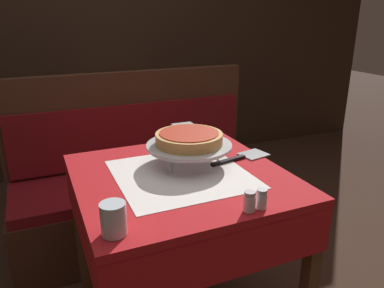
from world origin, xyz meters
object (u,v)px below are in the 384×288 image
(dining_table_rear, at_px, (127,106))
(pizza_pan_stand, at_px, (189,146))
(deep_dish_pizza, at_px, (189,138))
(water_glass_near, at_px, (113,219))
(pepper_shaker, at_px, (262,199))
(dining_table_front, at_px, (181,201))
(booth_bench, at_px, (142,194))
(napkin_holder, at_px, (183,133))
(pizza_server, at_px, (242,157))
(salt_shaker, at_px, (249,202))
(condiment_caddy, at_px, (137,88))

(dining_table_rear, relative_size, pizza_pan_stand, 2.20)
(deep_dish_pizza, height_order, water_glass_near, deep_dish_pizza)
(pepper_shaker, bearing_deg, pizza_pan_stand, 98.25)
(deep_dish_pizza, distance_m, water_glass_near, 0.57)
(water_glass_near, relative_size, pepper_shaker, 1.44)
(dining_table_front, bearing_deg, booth_bench, 85.82)
(pizza_pan_stand, bearing_deg, dining_table_front, -130.11)
(napkin_holder, bearing_deg, pepper_shaker, -91.55)
(booth_bench, bearing_deg, dining_table_rear, 81.27)
(dining_table_rear, relative_size, booth_bench, 0.51)
(napkin_holder, bearing_deg, pizza_pan_stand, -106.89)
(pizza_pan_stand, bearing_deg, pizza_server, -8.20)
(booth_bench, bearing_deg, deep_dish_pizza, -89.07)
(deep_dish_pizza, xyz_separation_m, pepper_shaker, (0.06, -0.44, -0.08))
(dining_table_front, xyz_separation_m, pizza_server, (0.30, 0.05, 0.12))
(deep_dish_pizza, bearing_deg, water_glass_near, -135.25)
(booth_bench, xyz_separation_m, pizza_server, (0.25, -0.75, 0.48))
(salt_shaker, bearing_deg, dining_table_front, 103.93)
(dining_table_front, xyz_separation_m, booth_bench, (0.06, 0.80, -0.35))
(pepper_shaker, bearing_deg, pizza_server, 67.45)
(dining_table_rear, bearing_deg, dining_table_front, -96.43)
(deep_dish_pizza, bearing_deg, napkin_holder, 73.11)
(pizza_server, xyz_separation_m, condiment_caddy, (-0.03, 1.56, 0.04))
(dining_table_rear, distance_m, booth_bench, 0.88)
(booth_bench, xyz_separation_m, water_glass_near, (-0.39, -1.12, 0.52))
(pizza_server, bearing_deg, dining_table_front, -170.67)
(pizza_server, height_order, napkin_holder, napkin_holder)
(dining_table_front, xyz_separation_m, water_glass_near, (-0.33, -0.32, 0.17))
(dining_table_front, relative_size, pepper_shaker, 12.00)
(deep_dish_pizza, relative_size, condiment_caddy, 1.76)
(deep_dish_pizza, height_order, napkin_holder, deep_dish_pizza)
(salt_shaker, xyz_separation_m, pepper_shaker, (0.05, 0.00, -0.00))
(water_glass_near, height_order, pepper_shaker, water_glass_near)
(pizza_pan_stand, bearing_deg, deep_dish_pizza, 26.57)
(booth_bench, height_order, pizza_pan_stand, booth_bench)
(dining_table_front, height_order, condiment_caddy, condiment_caddy)
(pepper_shaker, xyz_separation_m, condiment_caddy, (0.14, 1.96, 0.01))
(booth_bench, distance_m, pepper_shaker, 1.27)
(pizza_server, relative_size, water_glass_near, 3.09)
(pizza_server, xyz_separation_m, salt_shaker, (-0.22, -0.41, 0.03))
(booth_bench, relative_size, salt_shaker, 22.36)
(dining_table_rear, bearing_deg, water_glass_near, -105.06)
(pizza_pan_stand, height_order, salt_shaker, pizza_pan_stand)
(booth_bench, distance_m, deep_dish_pizza, 0.93)
(salt_shaker, bearing_deg, pizza_pan_stand, 92.38)
(dining_table_rear, height_order, pepper_shaker, pepper_shaker)
(dining_table_front, xyz_separation_m, salt_shaker, (0.09, -0.36, 0.15))
(pizza_pan_stand, bearing_deg, pepper_shaker, -81.75)
(pizza_server, bearing_deg, pepper_shaker, -112.55)
(deep_dish_pizza, relative_size, napkin_holder, 2.77)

